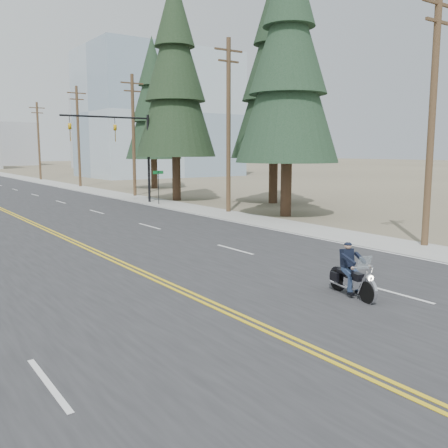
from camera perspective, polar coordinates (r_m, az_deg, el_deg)
ground_plane at (r=9.59m, az=20.78°, el=-17.96°), size 400.00×400.00×0.00m
sidewalk_right at (r=77.14m, az=-20.93°, el=4.74°), size 3.00×200.00×0.01m
traffic_mast_right at (r=40.14m, az=-11.28°, el=9.32°), size 7.10×0.26×7.00m
street_sign at (r=39.19m, az=-7.51°, el=4.85°), size 0.90×0.06×2.62m
utility_pole_a at (r=23.53m, az=22.70°, el=11.55°), size 2.20×0.30×11.00m
utility_pole_b at (r=34.07m, az=0.51°, el=11.44°), size 2.20×0.30×11.50m
utility_pole_c at (r=47.08m, az=-10.31°, el=10.15°), size 2.20×0.30×11.00m
utility_pole_d at (r=61.02m, az=-16.31°, el=9.76°), size 2.20×0.30×11.50m
utility_pole_e at (r=77.29m, az=-20.42°, el=9.03°), size 2.20×0.30×11.00m
glass_building at (r=84.59m, az=-7.41°, el=12.27°), size 24.00×16.00×20.00m
haze_bldg_c at (r=124.15m, az=-12.79°, el=10.41°), size 16.00×12.00×18.00m
haze_bldg_e at (r=158.04m, az=-23.46°, el=8.37°), size 14.00×14.00×12.00m
motorcyclist at (r=14.79m, az=14.49°, el=-5.15°), size 1.28×2.13×1.55m
conifer_near at (r=32.60m, az=7.37°, el=18.34°), size 6.48×6.48×17.14m
conifer_mid at (r=40.51m, az=5.82°, el=17.09°), size 6.75×6.75×18.00m
conifer_tall at (r=42.76m, az=-5.63°, el=16.95°), size 6.62×6.62×18.39m
conifer_far at (r=56.43m, az=-8.14°, el=13.62°), size 6.11×6.11×16.37m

